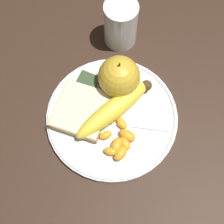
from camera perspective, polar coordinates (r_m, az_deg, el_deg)
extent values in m
plane|color=#332116|center=(0.64, 0.00, -1.08)|extent=(3.00, 3.00, 0.00)
cylinder|color=silver|center=(0.63, 0.00, -0.89)|extent=(0.26, 0.26, 0.01)
torus|color=silver|center=(0.63, 0.00, -0.69)|extent=(0.26, 0.26, 0.01)
cylinder|color=silver|center=(0.69, 1.57, 15.81)|extent=(0.07, 0.07, 0.10)
cylinder|color=yellow|center=(0.69, 1.55, 15.38)|extent=(0.06, 0.06, 0.08)
sphere|color=gold|center=(0.62, 1.28, 6.47)|extent=(0.08, 0.08, 0.08)
cylinder|color=brown|center=(0.58, 1.38, 8.65)|extent=(0.00, 0.00, 0.01)
ellipsoid|color=yellow|center=(0.61, 0.51, 0.33)|extent=(0.18, 0.12, 0.04)
sphere|color=#473319|center=(0.64, 6.33, 4.84)|extent=(0.02, 0.02, 0.02)
cube|color=tan|center=(0.62, -5.59, 0.30)|extent=(0.11, 0.11, 0.02)
cube|color=beige|center=(0.62, -5.59, 0.30)|extent=(0.11, 0.10, 0.02)
cube|color=silver|center=(0.62, 4.26, -2.57)|extent=(0.05, 0.13, 0.00)
cube|color=silver|center=(0.62, -4.59, -1.46)|extent=(0.04, 0.06, 0.00)
cube|color=white|center=(0.64, -4.72, 4.88)|extent=(0.05, 0.04, 0.02)
cube|color=#334728|center=(0.64, -4.79, 5.32)|extent=(0.05, 0.04, 0.00)
ellipsoid|color=orange|center=(0.61, 1.75, -2.04)|extent=(0.03, 0.03, 0.02)
ellipsoid|color=orange|center=(0.60, 2.82, -4.29)|extent=(0.03, 0.04, 0.02)
ellipsoid|color=orange|center=(0.59, 1.60, -7.57)|extent=(0.04, 0.03, 0.02)
ellipsoid|color=orange|center=(0.60, 2.35, -5.75)|extent=(0.03, 0.03, 0.02)
ellipsoid|color=orange|center=(0.60, -0.20, -7.20)|extent=(0.02, 0.03, 0.02)
ellipsoid|color=orange|center=(0.60, 0.82, -6.09)|extent=(0.03, 0.02, 0.02)
ellipsoid|color=orange|center=(0.60, -1.16, -4.27)|extent=(0.03, 0.03, 0.01)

